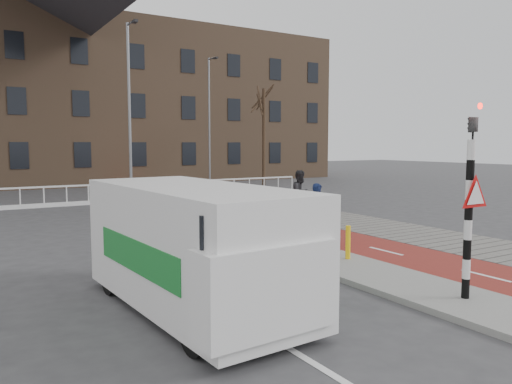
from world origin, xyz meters
TOP-DOWN VIEW (x-y plane):
  - ground at (0.00, 0.00)m, footprint 120.00×120.00m
  - bike_lane at (1.50, 10.00)m, footprint 2.50×60.00m
  - sidewalk at (4.30, 10.00)m, footprint 3.00×60.00m
  - curb_island at (-0.70, 4.00)m, footprint 1.80×16.00m
  - traffic_signal at (-0.60, -2.02)m, footprint 0.80×0.80m
  - bollard at (-0.33, 1.48)m, footprint 0.12×0.12m
  - cyclist_near at (0.55, 3.78)m, footprint 0.80×1.74m
  - cyclist_far at (2.32, 7.03)m, footprint 0.95×1.89m
  - van at (-4.95, 0.29)m, footprint 2.37×5.24m
  - railing at (-5.00, 17.00)m, footprint 28.00×0.10m
  - townhouse_row at (-3.00, 32.00)m, footprint 46.00×10.00m
  - tree_right at (10.44, 22.52)m, footprint 0.23×0.23m
  - streetlight_near at (-1.96, 13.53)m, footprint 0.12×0.12m
  - streetlight_right at (5.69, 21.54)m, footprint 0.12×0.12m

SIDE VIEW (x-z plane):
  - ground at x=0.00m, z-range 0.00..0.00m
  - bike_lane at x=1.50m, z-range 0.00..0.01m
  - sidewalk at x=4.30m, z-range 0.00..0.01m
  - curb_island at x=-0.70m, z-range 0.00..0.12m
  - railing at x=-5.00m, z-range -0.19..0.80m
  - bollard at x=-0.33m, z-range 0.12..0.94m
  - cyclist_near at x=0.55m, z-range -0.28..1.49m
  - cyclist_far at x=2.32m, z-range -0.16..1.80m
  - van at x=-4.95m, z-range 0.06..2.26m
  - traffic_signal at x=-0.60m, z-range 0.15..3.83m
  - tree_right at x=10.44m, z-range 0.00..6.80m
  - streetlight_near at x=-1.96m, z-range 0.00..7.99m
  - streetlight_right at x=5.69m, z-range 0.00..8.37m
  - townhouse_row at x=-3.00m, z-range -0.14..15.76m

